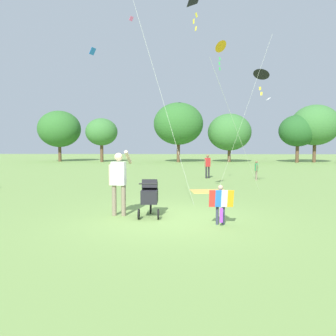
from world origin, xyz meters
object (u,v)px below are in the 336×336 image
object	(u,v)px
person_red_shirt	(208,164)
picnic_blanket	(209,191)
kite_adult_black	(193,5)
child_with_butterfly_kite	(221,201)
person_couple_left	(256,169)
kite_green_novelty	(221,49)
person_adult_flyer	(119,178)
kite_orange_delta	(261,75)
stroller	(150,194)

from	to	relation	value
person_red_shirt	picnic_blanket	size ratio (longest dim) A/B	0.92
kite_adult_black	picnic_blanket	world-z (taller)	kite_adult_black
child_with_butterfly_kite	picnic_blanket	size ratio (longest dim) A/B	0.65
kite_adult_black	person_couple_left	xyz separation A→B (m)	(3.85, 7.88, -5.68)
kite_green_novelty	person_couple_left	bearing A→B (deg)	54.02
person_adult_flyer	kite_green_novelty	xyz separation A→B (m)	(3.52, 6.15, 5.20)
kite_orange_delta	person_couple_left	xyz separation A→B (m)	(0.85, 4.23, -4.25)
person_adult_flyer	person_couple_left	bearing A→B (deg)	57.95
person_adult_flyer	child_with_butterfly_kite	bearing A→B (deg)	-20.21
stroller	kite_green_novelty	size ratio (longest dim) A/B	0.16
child_with_butterfly_kite	picnic_blanket	world-z (taller)	child_with_butterfly_kite
kite_green_novelty	person_couple_left	xyz separation A→B (m)	(2.42, 3.33, -5.62)
person_red_shirt	picnic_blanket	world-z (taller)	person_red_shirt
child_with_butterfly_kite	stroller	xyz separation A→B (m)	(-1.84, 0.94, 0.01)
kite_adult_black	person_couple_left	distance (m)	10.45
stroller	kite_green_novelty	world-z (taller)	kite_green_novelty
person_adult_flyer	person_red_shirt	size ratio (longest dim) A/B	1.31
person_couple_left	person_adult_flyer	bearing A→B (deg)	-122.05
kite_adult_black	kite_orange_delta	xyz separation A→B (m)	(3.01, 3.66, -1.42)
person_adult_flyer	kite_orange_delta	distance (m)	8.26
child_with_butterfly_kite	person_adult_flyer	bearing A→B (deg)	159.79
picnic_blanket	person_adult_flyer	bearing A→B (deg)	-120.87
picnic_blanket	person_red_shirt	bearing A→B (deg)	86.16
person_adult_flyer	kite_orange_delta	world-z (taller)	kite_orange_delta
kite_orange_delta	person_couple_left	size ratio (longest dim) A/B	4.78
kite_green_novelty	kite_orange_delta	bearing A→B (deg)	-29.76
child_with_butterfly_kite	person_couple_left	xyz separation A→B (m)	(3.24, 10.47, 0.04)
kite_orange_delta	picnic_blanket	xyz separation A→B (m)	(-2.15, -0.34, -4.88)
person_adult_flyer	picnic_blanket	xyz separation A→B (m)	(2.94, 4.91, -1.05)
person_adult_flyer	person_red_shirt	bearing A→B (deg)	72.43
child_with_butterfly_kite	kite_green_novelty	xyz separation A→B (m)	(0.82, 7.15, 5.66)
kite_orange_delta	person_red_shirt	bearing A→B (deg)	108.94
person_couple_left	person_red_shirt	bearing A→B (deg)	159.79
stroller	child_with_butterfly_kite	bearing A→B (deg)	-27.05
kite_green_novelty	child_with_butterfly_kite	bearing A→B (deg)	-96.55
person_couple_left	picnic_blanket	distance (m)	5.50
kite_adult_black	kite_green_novelty	xyz separation A→B (m)	(1.44, 4.56, -0.06)
stroller	person_red_shirt	world-z (taller)	person_red_shirt
kite_green_novelty	person_couple_left	distance (m)	6.96
person_couple_left	kite_green_novelty	bearing A→B (deg)	-125.98
child_with_butterfly_kite	kite_orange_delta	size ratio (longest dim) A/B	0.19
kite_adult_black	kite_green_novelty	world-z (taller)	kite_adult_black
stroller	kite_orange_delta	size ratio (longest dim) A/B	0.21
child_with_butterfly_kite	kite_orange_delta	distance (m)	7.95
stroller	person_couple_left	distance (m)	10.80
kite_orange_delta	person_couple_left	bearing A→B (deg)	78.69
picnic_blanket	person_couple_left	bearing A→B (deg)	56.71
person_red_shirt	kite_green_novelty	bearing A→B (deg)	-87.18
kite_orange_delta	picnic_blanket	size ratio (longest dim) A/B	3.40
stroller	kite_green_novelty	bearing A→B (deg)	66.83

